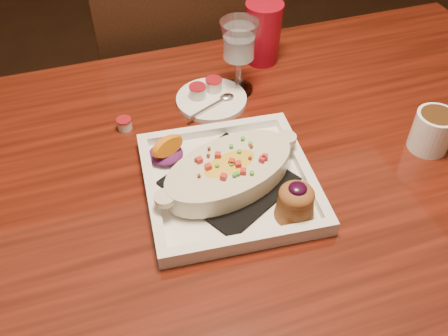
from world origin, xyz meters
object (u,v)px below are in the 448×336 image
object	(u,v)px
table	(241,200)
plate	(233,177)
coffee_mug	(434,129)
goblet	(239,44)
chair_far	(171,86)
red_tumbler	(263,33)
saucer	(210,98)

from	to	relation	value
table	plate	world-z (taller)	plate
coffee_mug	goblet	bearing A→B (deg)	125.20
chair_far	plate	bearing A→B (deg)	87.00
table	coffee_mug	size ratio (longest dim) A/B	13.91
chair_far	coffee_mug	world-z (taller)	chair_far
chair_far	coffee_mug	size ratio (longest dim) A/B	8.63
table	coffee_mug	xyz separation A→B (m)	(0.37, -0.06, 0.14)
table	coffee_mug	distance (m)	0.40
table	red_tumbler	size ratio (longest dim) A/B	10.34
plate	saucer	xyz separation A→B (m)	(0.04, 0.26, -0.02)
goblet	red_tumbler	distance (m)	0.14
chair_far	table	bearing A→B (deg)	90.00
red_tumbler	chair_far	bearing A→B (deg)	118.91
chair_far	red_tumbler	xyz separation A→B (m)	(0.17, -0.30, 0.32)
chair_far	goblet	distance (m)	0.54
table	goblet	xyz separation A→B (m)	(0.07, 0.23, 0.21)
table	chair_far	distance (m)	0.65
goblet	red_tumbler	bearing A→B (deg)	45.76
chair_far	red_tumbler	size ratio (longest dim) A/B	6.41
plate	red_tumbler	world-z (taller)	red_tumbler
plate	coffee_mug	xyz separation A→B (m)	(0.40, -0.01, 0.01)
plate	coffee_mug	distance (m)	0.40
plate	chair_far	bearing A→B (deg)	91.92
coffee_mug	chair_far	bearing A→B (deg)	107.99
red_tumbler	coffee_mug	bearing A→B (deg)	-62.97
chair_far	saucer	xyz separation A→B (m)	(0.00, -0.42, 0.25)
goblet	red_tumbler	world-z (taller)	goblet
saucer	red_tumbler	bearing A→B (deg)	35.28
plate	goblet	distance (m)	0.31
red_tumbler	plate	bearing A→B (deg)	-118.21
table	plate	bearing A→B (deg)	-124.78
goblet	saucer	distance (m)	0.13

